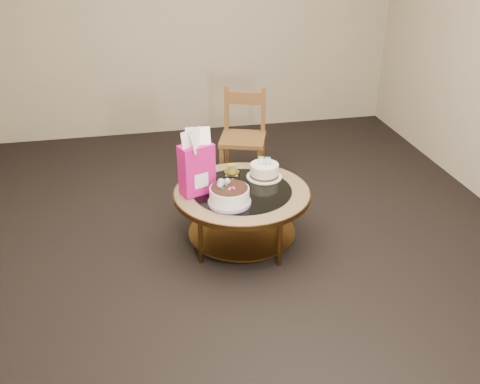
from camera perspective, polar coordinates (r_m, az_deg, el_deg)
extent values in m
plane|color=black|center=(4.18, 0.21, -5.36)|extent=(5.00, 5.00, 0.00)
cube|color=tan|center=(6.05, -4.93, 18.30)|extent=(4.50, 0.02, 2.60)
cube|color=tan|center=(1.54, 20.62, -14.37)|extent=(4.50, 0.02, 2.60)
cylinder|color=brown|center=(4.31, 4.17, -1.07)|extent=(0.04, 0.04, 0.42)
cylinder|color=brown|center=(4.34, -3.32, -0.87)|extent=(0.04, 0.04, 0.42)
cylinder|color=brown|center=(3.86, -4.23, -4.89)|extent=(0.04, 0.04, 0.42)
cylinder|color=brown|center=(3.83, 4.23, -5.15)|extent=(0.04, 0.04, 0.42)
cylinder|color=brown|center=(4.13, 0.21, -4.20)|extent=(0.82, 0.82, 0.02)
cylinder|color=brown|center=(3.96, 0.22, -0.12)|extent=(1.02, 1.02, 0.04)
cylinder|color=#997A54|center=(3.96, 0.22, 0.06)|extent=(1.00, 1.00, 0.01)
cylinder|color=black|center=(3.95, 0.22, 0.16)|extent=(0.74, 0.74, 0.01)
cylinder|color=#A187BF|center=(3.76, -1.13, -1.08)|extent=(0.30, 0.30, 0.02)
cylinder|color=white|center=(3.74, -1.13, -0.42)|extent=(0.28, 0.28, 0.12)
cylinder|color=black|center=(3.71, -1.14, 0.46)|extent=(0.26, 0.26, 0.01)
sphere|color=#A187BF|center=(3.74, -2.03, 1.04)|extent=(0.06, 0.06, 0.06)
sphere|color=#A187BF|center=(3.75, -1.36, 1.14)|extent=(0.05, 0.05, 0.05)
sphere|color=#A187BF|center=(3.70, -2.14, 0.68)|extent=(0.04, 0.04, 0.04)
cone|color=#1C6922|center=(3.73, -1.46, 0.72)|extent=(0.03, 0.04, 0.03)
cone|color=#1C6922|center=(3.73, -2.44, 0.73)|extent=(0.04, 0.04, 0.03)
cone|color=#1C6922|center=(3.77, -1.10, 1.09)|extent=(0.04, 0.04, 0.03)
cone|color=#1C6922|center=(3.68, -1.82, 0.34)|extent=(0.04, 0.04, 0.03)
cylinder|color=white|center=(4.14, 2.60, 1.65)|extent=(0.27, 0.27, 0.01)
cylinder|color=#432613|center=(4.14, 2.61, 1.83)|extent=(0.22, 0.22, 0.02)
cylinder|color=white|center=(4.12, 2.62, 2.45)|extent=(0.22, 0.22, 0.08)
cube|color=#56BE51|center=(4.09, 2.29, 3.39)|extent=(0.04, 0.02, 0.06)
cube|color=white|center=(4.09, 2.29, 3.39)|extent=(0.03, 0.02, 0.05)
cube|color=#3E83D3|center=(4.08, 3.00, 3.34)|extent=(0.04, 0.02, 0.06)
cube|color=white|center=(4.08, 3.00, 3.34)|extent=(0.03, 0.02, 0.05)
cube|color=#DB1481|center=(3.85, -4.64, 2.46)|extent=(0.27, 0.21, 0.37)
cube|color=white|center=(3.88, -4.60, 1.58)|extent=(0.15, 0.17, 0.11)
cube|color=#C9BE53|center=(4.20, -0.87, 2.01)|extent=(0.12, 0.12, 0.01)
cylinder|color=gold|center=(4.19, -0.87, 2.13)|extent=(0.12, 0.12, 0.01)
cylinder|color=olive|center=(4.18, -0.88, 2.58)|extent=(0.06, 0.06, 0.06)
cylinder|color=black|center=(4.16, -0.88, 3.01)|extent=(0.00, 0.00, 0.01)
cube|color=brown|center=(4.93, 0.29, 5.66)|extent=(0.51, 0.51, 0.04)
cube|color=brown|center=(4.88, -1.95, 2.64)|extent=(0.05, 0.05, 0.43)
cube|color=brown|center=(4.84, 2.09, 2.44)|extent=(0.05, 0.05, 0.43)
cube|color=brown|center=(5.19, -1.40, 4.25)|extent=(0.05, 0.05, 0.43)
cube|color=brown|center=(5.16, 2.41, 4.07)|extent=(0.05, 0.05, 0.43)
cube|color=brown|center=(5.03, -1.46, 8.80)|extent=(0.05, 0.05, 0.44)
cube|color=brown|center=(5.00, 2.50, 8.65)|extent=(0.05, 0.05, 0.44)
cube|color=brown|center=(4.97, 0.52, 9.98)|extent=(0.34, 0.14, 0.11)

